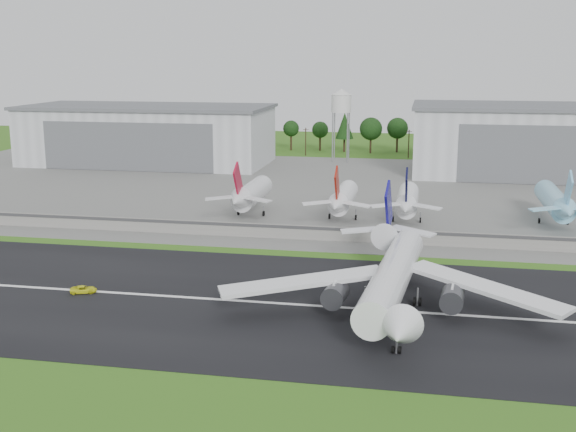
% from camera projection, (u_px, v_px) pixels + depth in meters
% --- Properties ---
extents(ground, '(600.00, 600.00, 0.00)m').
position_uv_depth(ground, '(235.00, 322.00, 117.19)').
color(ground, '#335915').
rests_on(ground, ground).
extents(runway, '(320.00, 60.00, 0.10)m').
position_uv_depth(runway, '(250.00, 302.00, 126.77)').
color(runway, black).
rests_on(runway, ground).
extents(runway_centerline, '(220.00, 1.00, 0.02)m').
position_uv_depth(runway_centerline, '(250.00, 301.00, 126.75)').
color(runway_centerline, white).
rests_on(runway_centerline, runway).
extents(apron, '(320.00, 150.00, 0.10)m').
position_uv_depth(apron, '(332.00, 190.00, 232.19)').
color(apron, slate).
rests_on(apron, ground).
extents(blast_fence, '(240.00, 0.61, 3.50)m').
position_uv_depth(blast_fence, '(296.00, 232.00, 169.50)').
color(blast_fence, gray).
rests_on(blast_fence, ground).
extents(hangar_west, '(97.00, 44.00, 23.20)m').
position_uv_depth(hangar_west, '(148.00, 134.00, 287.52)').
color(hangar_west, silver).
rests_on(hangar_west, ground).
extents(hangar_east, '(102.00, 47.00, 25.20)m').
position_uv_depth(hangar_east, '(556.00, 140.00, 258.64)').
color(hangar_east, silver).
rests_on(hangar_east, ground).
extents(water_tower, '(8.40, 8.40, 29.40)m').
position_uv_depth(water_tower, '(341.00, 101.00, 290.09)').
color(water_tower, '#99999E').
rests_on(water_tower, ground).
extents(utility_poles, '(230.00, 3.00, 12.00)m').
position_uv_depth(utility_poles, '(356.00, 157.00, 308.88)').
color(utility_poles, black).
rests_on(utility_poles, ground).
extents(treeline, '(320.00, 16.00, 22.00)m').
position_uv_depth(treeline, '(359.00, 152.00, 323.25)').
color(treeline, black).
rests_on(treeline, ground).
extents(main_airliner, '(57.06, 59.27, 18.17)m').
position_uv_depth(main_airliner, '(393.00, 284.00, 120.71)').
color(main_airliner, white).
rests_on(main_airliner, runway).
extents(ground_vehicle, '(5.20, 3.69, 1.32)m').
position_uv_depth(ground_vehicle, '(83.00, 289.00, 131.22)').
color(ground_vehicle, yellow).
rests_on(ground_vehicle, runway).
extents(parked_jet_red_a, '(7.36, 31.29, 16.74)m').
position_uv_depth(parked_jet_red_a, '(249.00, 194.00, 192.27)').
color(parked_jet_red_a, silver).
rests_on(parked_jet_red_a, ground).
extents(parked_jet_red_b, '(7.36, 31.29, 16.45)m').
position_uv_depth(parked_jet_red_b, '(342.00, 199.00, 187.68)').
color(parked_jet_red_b, white).
rests_on(parked_jet_red_b, ground).
extents(parked_jet_navy, '(7.36, 31.29, 16.52)m').
position_uv_depth(parked_jet_navy, '(407.00, 201.00, 184.59)').
color(parked_jet_navy, white).
rests_on(parked_jet_navy, ground).
extents(parked_jet_skyblue, '(7.36, 37.29, 16.68)m').
position_uv_depth(parked_jet_skyblue, '(556.00, 202.00, 182.52)').
color(parked_jet_skyblue, '#8DD5F4').
rests_on(parked_jet_skyblue, ground).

